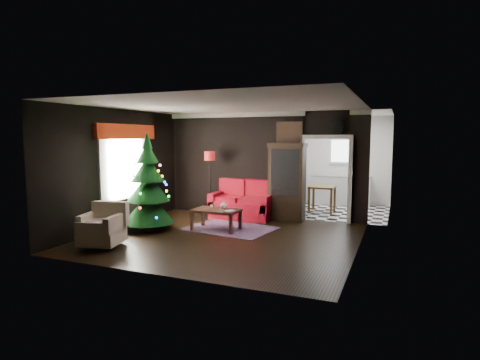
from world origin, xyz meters
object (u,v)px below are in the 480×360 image
at_px(loveseat, 242,199).
at_px(wall_clock, 337,127).
at_px(curio_cabinet, 287,184).
at_px(floor_lamp, 210,185).
at_px(teapot, 223,205).
at_px(christmas_tree, 148,185).
at_px(coffee_table, 216,219).
at_px(kitchen_table, 322,199).
at_px(armchair, 101,224).

bearing_deg(loveseat, wall_clock, 9.66).
bearing_deg(curio_cabinet, wall_clock, 8.53).
height_order(floor_lamp, teapot, floor_lamp).
bearing_deg(floor_lamp, teapot, -52.88).
relative_size(christmas_tree, teapot, 14.06).
distance_m(coffee_table, teapot, 0.37).
bearing_deg(teapot, floor_lamp, 127.12).
height_order(floor_lamp, kitchen_table, floor_lamp).
relative_size(floor_lamp, teapot, 11.70).
xyz_separation_m(coffee_table, kitchen_table, (1.85, 3.15, 0.13)).
bearing_deg(wall_clock, loveseat, -170.34).
height_order(floor_lamp, christmas_tree, christmas_tree).
bearing_deg(armchair, coffee_table, 41.41).
relative_size(armchair, wall_clock, 2.45).
height_order(curio_cabinet, coffee_table, curio_cabinet).
xyz_separation_m(curio_cabinet, christmas_tree, (-2.67, -2.26, 0.10)).
xyz_separation_m(floor_lamp, coffee_table, (0.90, -1.49, -0.58)).
distance_m(loveseat, teapot, 1.34).
bearing_deg(curio_cabinet, floor_lamp, -173.75).
height_order(curio_cabinet, christmas_tree, christmas_tree).
distance_m(teapot, kitchen_table, 3.47).
distance_m(curio_cabinet, coffee_table, 2.21).
bearing_deg(loveseat, curio_cabinet, 10.83).
xyz_separation_m(loveseat, wall_clock, (2.35, 0.40, 1.88)).
relative_size(armchair, coffee_table, 0.74).
distance_m(curio_cabinet, christmas_tree, 3.50).
bearing_deg(coffee_table, curio_cabinet, 55.01).
height_order(loveseat, wall_clock, wall_clock).
relative_size(coffee_table, kitchen_table, 1.41).
bearing_deg(wall_clock, armchair, -134.08).
xyz_separation_m(loveseat, teapot, (0.05, -1.34, 0.06)).
bearing_deg(loveseat, teapot, -87.71).
bearing_deg(christmas_tree, floor_lamp, 74.47).
bearing_deg(floor_lamp, kitchen_table, 31.10).
xyz_separation_m(loveseat, kitchen_table, (1.80, 1.65, -0.12)).
height_order(floor_lamp, wall_clock, wall_clock).
bearing_deg(christmas_tree, curio_cabinet, 40.33).
distance_m(christmas_tree, teapot, 1.79).
relative_size(loveseat, wall_clock, 5.31).
height_order(loveseat, floor_lamp, floor_lamp).
bearing_deg(christmas_tree, kitchen_table, 48.08).
bearing_deg(christmas_tree, wall_clock, 32.29).
distance_m(curio_cabinet, floor_lamp, 2.12).
distance_m(curio_cabinet, kitchen_table, 1.67).
xyz_separation_m(coffee_table, teapot, (0.11, 0.16, 0.31)).
relative_size(floor_lamp, armchair, 2.37).
xyz_separation_m(curio_cabinet, kitchen_table, (0.65, 1.43, -0.57)).
relative_size(teapot, wall_clock, 0.50).
distance_m(loveseat, christmas_tree, 2.60).
xyz_separation_m(floor_lamp, kitchen_table, (2.75, 1.66, -0.45)).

